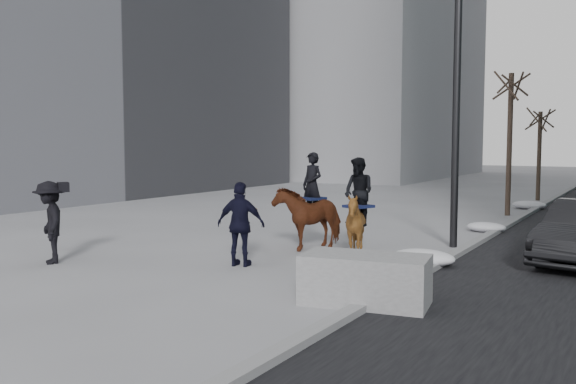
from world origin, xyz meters
The scene contains 11 objects.
ground centered at (0.00, 0.00, 0.00)m, with size 120.00×120.00×0.00m, color gray.
curb centered at (3.00, 10.00, 0.06)m, with size 0.25×90.00×0.12m, color gray.
planter centered at (2.90, -1.23, 0.40)m, with size 1.98×0.99×0.79m, color gray.
tree_near centered at (2.40, 12.23, 2.76)m, with size 1.20×1.20×5.51m, color #382C21, non-canonical shape.
tree_far centered at (2.40, 18.72, 2.17)m, with size 1.20×1.20×4.35m, color #342A1E, non-canonical shape.
mounted_left centered at (-0.40, 2.89, 0.87)m, with size 1.29×1.96×2.33m.
mounted_right centered at (1.16, 2.20, 0.90)m, with size 1.60×1.68×2.24m.
feeder centered at (-0.54, 0.19, 0.88)m, with size 1.10×0.98×1.75m.
camera_crew centered at (-4.18, -1.65, 0.89)m, with size 1.31×1.16×1.75m.
lamppost centered at (2.60, 4.90, 4.99)m, with size 0.25×1.63×9.09m.
snow_piles centered at (2.70, 7.88, 0.16)m, with size 1.34×13.38×0.34m.
Camera 1 is at (6.75, -10.03, 2.57)m, focal length 38.00 mm.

